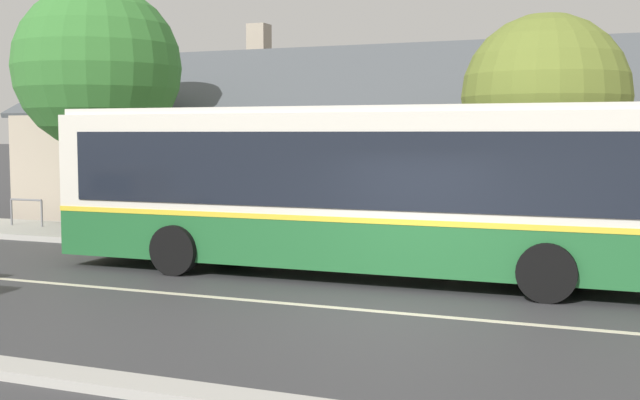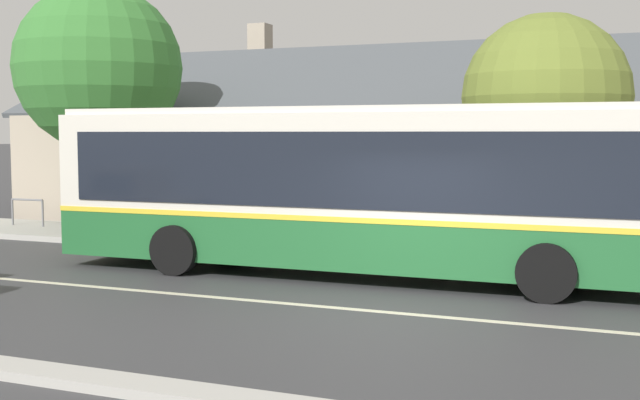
% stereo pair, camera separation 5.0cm
% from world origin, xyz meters
% --- Properties ---
extents(ground_plane, '(300.00, 300.00, 0.00)m').
position_xyz_m(ground_plane, '(0.00, 0.00, 0.00)').
color(ground_plane, '#38383A').
extents(sidewalk_far, '(60.00, 3.00, 0.15)m').
position_xyz_m(sidewalk_far, '(0.00, 6.00, 0.07)').
color(sidewalk_far, '#ADAAA3').
rests_on(sidewalk_far, ground).
extents(lane_divider_stripe, '(60.00, 0.16, 0.01)m').
position_xyz_m(lane_divider_stripe, '(0.00, 0.00, 0.00)').
color(lane_divider_stripe, beige).
rests_on(lane_divider_stripe, ground).
extents(community_building, '(26.06, 11.04, 6.79)m').
position_xyz_m(community_building, '(-2.52, 13.79, 1.83)').
color(community_building, tan).
rests_on(community_building, ground).
extents(transit_bus, '(12.31, 2.89, 3.31)m').
position_xyz_m(transit_bus, '(-1.53, 2.90, 1.77)').
color(transit_bus, '#236633').
rests_on(transit_bus, ground).
extents(bench_by_building, '(1.69, 0.51, 0.94)m').
position_xyz_m(bench_by_building, '(-9.80, 5.53, 0.57)').
color(bench_by_building, brown).
rests_on(bench_by_building, sidewalk_far).
extents(street_tree_primary, '(3.76, 3.76, 5.50)m').
position_xyz_m(street_tree_primary, '(1.59, 6.88, 3.61)').
color(street_tree_primary, '#4C3828').
rests_on(street_tree_primary, ground).
extents(street_tree_secondary, '(4.62, 4.62, 6.93)m').
position_xyz_m(street_tree_secondary, '(-10.62, 6.74, 4.45)').
color(street_tree_secondary, '#4C3828').
rests_on(street_tree_secondary, ground).
extents(bike_rack, '(1.16, 0.06, 0.78)m').
position_xyz_m(bike_rack, '(-12.72, 6.21, 0.68)').
color(bike_rack, slate).
rests_on(bike_rack, sidewalk_far).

